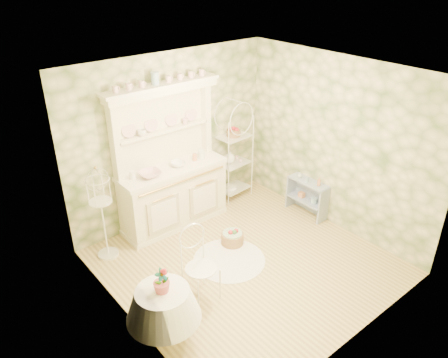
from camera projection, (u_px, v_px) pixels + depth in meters
floor at (246, 262)px, 6.26m from camera, size 3.60×3.60×0.00m
ceiling at (252, 75)px, 5.01m from camera, size 3.60×3.60×0.00m
wall_left at (123, 229)px, 4.62m from camera, size 3.60×3.60×0.00m
wall_right at (336, 144)px, 6.65m from camera, size 3.60×3.60×0.00m
wall_back at (172, 138)px, 6.87m from camera, size 3.60×3.60×0.00m
wall_front at (369, 242)px, 4.41m from camera, size 3.60×3.60×0.00m
kitchen_dresser at (171, 159)px, 6.66m from camera, size 1.87×0.61×2.29m
bakers_rack at (233, 147)px, 7.57m from camera, size 0.63×0.48×1.91m
side_shelf at (307, 197)px, 7.30m from camera, size 0.30×0.74×0.62m
round_table at (164, 318)px, 4.88m from camera, size 0.71×0.71×0.63m
cafe_chair at (201, 272)px, 5.46m from camera, size 0.41×0.41×0.80m
birdcage_stand at (102, 210)px, 6.06m from camera, size 0.39×0.39×1.55m
floor_basket at (232, 238)px, 6.62m from camera, size 0.33×0.33×0.21m
lace_rug at (229, 260)px, 6.31m from camera, size 1.23×1.23×0.01m
bowl_floral at (150, 176)px, 6.45m from camera, size 0.34×0.34×0.08m
bowl_white at (178, 166)px, 6.76m from camera, size 0.28×0.28×0.07m
cup_left at (142, 134)px, 6.34m from camera, size 0.13×0.13×0.09m
cup_right at (185, 122)px, 6.77m from camera, size 0.10×0.10×0.09m
potted_geranium at (162, 282)px, 4.62m from camera, size 0.17×0.12×0.30m
bottle_amber at (319, 182)px, 6.99m from camera, size 0.07×0.07×0.15m
bottle_blue at (307, 180)px, 7.12m from camera, size 0.05×0.05×0.09m
bottle_glass at (300, 176)px, 7.27m from camera, size 0.09×0.09×0.09m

